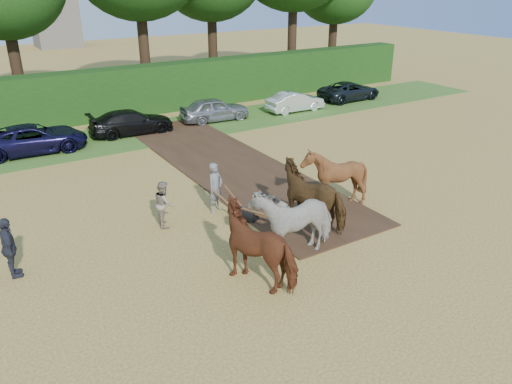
% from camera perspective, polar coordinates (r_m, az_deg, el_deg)
% --- Properties ---
extents(ground, '(120.00, 120.00, 0.00)m').
position_cam_1_polar(ground, '(17.23, 4.04, -4.96)').
color(ground, gold).
rests_on(ground, ground).
extents(earth_strip, '(4.50, 17.00, 0.05)m').
position_cam_1_polar(earth_strip, '(23.35, -2.99, 3.01)').
color(earth_strip, '#472D1C').
rests_on(earth_strip, ground).
extents(grass_verge, '(50.00, 5.00, 0.03)m').
position_cam_1_polar(grass_verge, '(28.88, -12.46, 6.52)').
color(grass_verge, '#38601E').
rests_on(grass_verge, ground).
extents(hedgerow, '(46.00, 1.60, 3.00)m').
position_cam_1_polar(hedgerow, '(32.67, -15.49, 10.88)').
color(hedgerow, '#14380F').
rests_on(hedgerow, ground).
extents(spectator_near, '(0.81, 0.94, 1.66)m').
position_cam_1_polar(spectator_near, '(17.83, -10.46, -1.31)').
color(spectator_near, '#B4A38E').
rests_on(spectator_near, ground).
extents(spectator_far, '(0.48, 1.12, 1.90)m').
position_cam_1_polar(spectator_far, '(16.18, -26.37, -5.78)').
color(spectator_far, '#272A34').
rests_on(spectator_far, ground).
extents(plough_team, '(7.54, 6.64, 2.29)m').
position_cam_1_polar(plough_team, '(16.75, 5.19, -1.52)').
color(plough_team, brown).
rests_on(plough_team, ground).
extents(parked_cars, '(35.85, 2.91, 1.43)m').
position_cam_1_polar(parked_cars, '(28.76, -12.57, 7.81)').
color(parked_cars, silver).
rests_on(parked_cars, ground).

